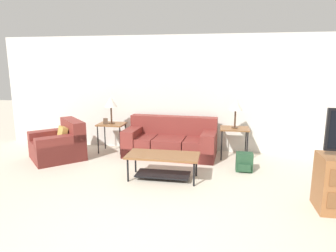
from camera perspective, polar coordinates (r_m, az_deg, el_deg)
ground_plane at (r=3.49m, az=-7.34°, el=-22.45°), size 24.00×24.00×0.00m
wall_back at (r=6.87m, az=2.55°, el=6.18°), size 8.67×0.06×2.60m
couch at (r=6.53m, az=0.53°, el=-3.07°), size 1.99×1.01×0.82m
armchair at (r=6.71m, az=-20.00°, el=-3.45°), size 1.37×1.37×0.80m
coffee_table at (r=5.19m, az=-0.98°, el=-6.65°), size 1.24×0.58×0.44m
side_table_left at (r=6.84m, az=-10.66°, el=-0.09°), size 0.59×0.48×0.65m
side_table_right at (r=6.41m, az=12.56°, el=-0.96°), size 0.59×0.48×0.65m
table_lamp_left at (r=6.75m, az=-10.83°, el=4.37°), size 0.28×0.28×0.59m
table_lamp_right at (r=6.31m, az=12.77°, el=3.79°), size 0.28×0.28×0.59m
backpack at (r=5.77m, az=14.32°, el=-6.72°), size 0.30×0.29×0.35m
picture_frame at (r=6.79m, az=-11.83°, el=0.93°), size 0.10×0.04×0.13m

